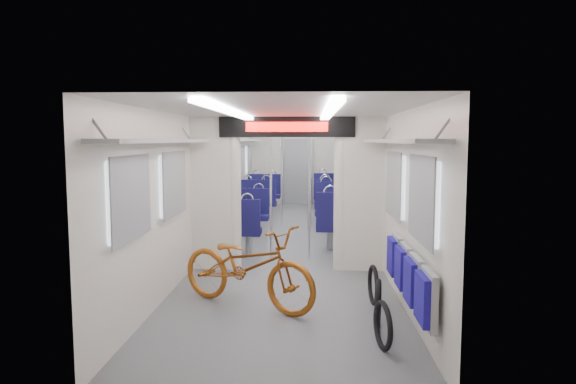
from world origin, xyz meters
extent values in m
plane|color=#515456|center=(0.00, 0.00, 0.00)|extent=(12.00, 12.00, 0.00)
cube|color=beige|center=(-1.45, 0.00, 1.15)|extent=(0.02, 12.00, 2.30)
cube|color=beige|center=(1.45, 0.00, 1.15)|extent=(0.02, 12.00, 2.30)
cube|color=beige|center=(0.00, 6.00, 1.15)|extent=(2.90, 0.02, 2.30)
cube|color=beige|center=(0.00, -6.00, 1.15)|extent=(2.90, 0.02, 2.30)
cube|color=silver|center=(0.00, 0.00, 2.30)|extent=(2.90, 12.00, 0.02)
cube|color=white|center=(-0.55, 0.00, 2.27)|extent=(0.12, 11.40, 0.04)
cube|color=white|center=(0.55, 0.00, 2.27)|extent=(0.12, 11.40, 0.04)
cube|color=beige|center=(-1.12, -2.00, 1.00)|extent=(0.65, 0.18, 2.00)
cube|color=beige|center=(1.12, -2.00, 1.00)|extent=(0.65, 0.18, 2.00)
cube|color=beige|center=(0.00, -2.00, 2.15)|extent=(2.90, 0.18, 0.30)
cylinder|color=beige|center=(-0.80, -2.00, 1.00)|extent=(0.20, 0.20, 2.00)
cylinder|color=beige|center=(0.80, -2.00, 1.00)|extent=(0.20, 0.20, 2.00)
cube|color=black|center=(0.00, -2.11, 2.15)|extent=(2.00, 0.03, 0.30)
cube|color=#FF0C07|center=(0.00, -2.13, 2.15)|extent=(1.20, 0.02, 0.14)
cube|color=white|center=(-1.42, -4.80, 1.40)|extent=(0.04, 1.00, 0.75)
cube|color=white|center=(1.42, -4.80, 1.40)|extent=(0.04, 1.00, 0.75)
cube|color=white|center=(-1.42, -3.20, 1.40)|extent=(0.04, 1.00, 0.75)
cube|color=white|center=(1.42, -3.20, 1.40)|extent=(0.04, 1.00, 0.75)
cube|color=white|center=(-1.42, -0.50, 1.40)|extent=(0.04, 1.00, 0.75)
cube|color=white|center=(1.42, -0.50, 1.40)|extent=(0.04, 1.00, 0.75)
cube|color=white|center=(-1.42, 1.40, 1.40)|extent=(0.04, 1.00, 0.75)
cube|color=white|center=(1.42, 1.40, 1.40)|extent=(0.04, 1.00, 0.75)
cube|color=white|center=(-1.42, 3.30, 1.40)|extent=(0.04, 1.00, 0.75)
cube|color=white|center=(1.42, 3.30, 1.40)|extent=(0.04, 1.00, 0.75)
cube|color=white|center=(-1.42, 5.10, 1.40)|extent=(0.04, 1.00, 0.75)
cube|color=white|center=(1.42, 5.10, 1.40)|extent=(0.04, 1.00, 0.75)
cube|color=gray|center=(-1.27, -4.00, 1.95)|extent=(0.30, 3.60, 0.04)
cube|color=gray|center=(1.27, -4.00, 1.95)|extent=(0.30, 3.60, 0.04)
cube|color=gray|center=(-1.27, 2.00, 1.95)|extent=(0.30, 7.60, 0.04)
cube|color=gray|center=(1.27, 2.00, 1.95)|extent=(0.30, 7.60, 0.04)
cube|color=gray|center=(0.00, 5.94, 1.00)|extent=(0.90, 0.05, 2.00)
imported|color=#934B15|center=(-0.39, -3.82, 0.49)|extent=(1.94, 1.50, 0.98)
cube|color=gray|center=(1.38, -5.28, 0.58)|extent=(0.06, 0.44, 0.50)
cube|color=navy|center=(1.32, -5.28, 0.58)|extent=(0.06, 0.40, 0.42)
cube|color=gray|center=(1.38, -4.73, 0.58)|extent=(0.06, 0.44, 0.50)
cube|color=navy|center=(1.32, -4.73, 0.58)|extent=(0.06, 0.40, 0.42)
cube|color=gray|center=(1.38, -4.18, 0.58)|extent=(0.06, 0.44, 0.50)
cube|color=navy|center=(1.32, -4.18, 0.58)|extent=(0.06, 0.40, 0.42)
cube|color=gray|center=(1.38, -3.63, 0.58)|extent=(0.06, 0.44, 0.50)
cube|color=navy|center=(1.32, -3.63, 0.58)|extent=(0.06, 0.40, 0.42)
torus|color=black|center=(1.02, -5.01, 0.21)|extent=(0.13, 0.47, 0.47)
torus|color=black|center=(1.05, -4.45, 0.24)|extent=(0.14, 0.52, 0.52)
torus|color=black|center=(1.10, -3.69, 0.22)|extent=(0.09, 0.49, 0.48)
cube|color=#100D3B|center=(-0.70, -1.07, 0.40)|extent=(0.43, 0.40, 0.10)
cylinder|color=gray|center=(-0.70, -1.07, 0.17)|extent=(0.10, 0.10, 0.35)
cube|color=#100D3B|center=(-0.70, -1.23, 0.71)|extent=(0.43, 0.08, 0.52)
torus|color=silver|center=(-0.70, -1.23, 0.97)|extent=(0.22, 0.03, 0.22)
cube|color=#100D3B|center=(-0.70, 0.54, 0.40)|extent=(0.43, 0.40, 0.10)
cylinder|color=gray|center=(-0.70, 0.54, 0.17)|extent=(0.10, 0.10, 0.35)
cube|color=#100D3B|center=(-0.70, 0.71, 0.71)|extent=(0.43, 0.08, 0.52)
torus|color=silver|center=(-0.70, 0.71, 0.97)|extent=(0.22, 0.03, 0.22)
cube|color=#100D3B|center=(-1.17, -1.07, 0.40)|extent=(0.43, 0.40, 0.10)
cylinder|color=gray|center=(-1.17, -1.07, 0.17)|extent=(0.10, 0.10, 0.35)
cube|color=#100D3B|center=(-1.17, -1.23, 0.71)|extent=(0.43, 0.08, 0.52)
torus|color=silver|center=(-1.17, -1.23, 0.97)|extent=(0.22, 0.03, 0.22)
cube|color=#100D3B|center=(-1.17, 0.54, 0.40)|extent=(0.43, 0.40, 0.10)
cylinder|color=gray|center=(-1.17, 0.54, 0.17)|extent=(0.10, 0.10, 0.35)
cube|color=#100D3B|center=(-1.17, 0.71, 0.71)|extent=(0.43, 0.08, 0.52)
torus|color=silver|center=(-1.17, 0.71, 0.97)|extent=(0.22, 0.03, 0.22)
cube|color=#100D3B|center=(0.70, -0.60, 0.40)|extent=(0.49, 0.46, 0.10)
cylinder|color=gray|center=(0.70, -0.60, 0.17)|extent=(0.10, 0.10, 0.35)
cube|color=#100D3B|center=(0.70, -0.78, 0.75)|extent=(0.49, 0.09, 0.60)
torus|color=silver|center=(0.70, -0.78, 1.05)|extent=(0.25, 0.03, 0.25)
cube|color=#100D3B|center=(0.70, 1.27, 0.40)|extent=(0.49, 0.46, 0.10)
cylinder|color=gray|center=(0.70, 1.27, 0.17)|extent=(0.10, 0.10, 0.35)
cube|color=#100D3B|center=(0.70, 1.46, 0.75)|extent=(0.49, 0.09, 0.60)
torus|color=silver|center=(0.70, 1.46, 1.05)|extent=(0.25, 0.03, 0.25)
cube|color=#100D3B|center=(1.17, -0.60, 0.40)|extent=(0.49, 0.46, 0.10)
cylinder|color=gray|center=(1.17, -0.60, 0.17)|extent=(0.10, 0.10, 0.35)
cube|color=#100D3B|center=(1.17, -0.78, 0.75)|extent=(0.49, 0.09, 0.60)
torus|color=silver|center=(1.17, -0.78, 1.05)|extent=(0.25, 0.03, 0.25)
cube|color=#100D3B|center=(1.17, 1.27, 0.40)|extent=(0.49, 0.46, 0.10)
cylinder|color=gray|center=(1.17, 1.27, 0.17)|extent=(0.10, 0.10, 0.35)
cube|color=#100D3B|center=(1.17, 1.46, 0.75)|extent=(0.49, 0.09, 0.60)
torus|color=silver|center=(1.17, 1.46, 1.05)|extent=(0.25, 0.03, 0.25)
cube|color=#100D3B|center=(-0.70, 2.78, 0.40)|extent=(0.45, 0.42, 0.10)
cylinder|color=gray|center=(-0.70, 2.78, 0.17)|extent=(0.10, 0.10, 0.35)
cube|color=#100D3B|center=(-0.70, 2.61, 0.73)|extent=(0.45, 0.08, 0.55)
torus|color=silver|center=(-0.70, 2.61, 1.00)|extent=(0.23, 0.03, 0.23)
cube|color=#100D3B|center=(-0.70, 4.49, 0.40)|extent=(0.45, 0.42, 0.10)
cylinder|color=gray|center=(-0.70, 4.49, 0.17)|extent=(0.10, 0.10, 0.35)
cube|color=#100D3B|center=(-0.70, 4.66, 0.73)|extent=(0.45, 0.08, 0.55)
torus|color=silver|center=(-0.70, 4.66, 1.00)|extent=(0.23, 0.03, 0.23)
cube|color=#100D3B|center=(-1.17, 2.78, 0.40)|extent=(0.45, 0.42, 0.10)
cylinder|color=gray|center=(-1.17, 2.78, 0.17)|extent=(0.10, 0.10, 0.35)
cube|color=#100D3B|center=(-1.17, 2.61, 0.73)|extent=(0.45, 0.08, 0.55)
torus|color=silver|center=(-1.17, 2.61, 1.00)|extent=(0.23, 0.03, 0.23)
cube|color=#100D3B|center=(-1.17, 4.49, 0.40)|extent=(0.45, 0.42, 0.10)
cylinder|color=gray|center=(-1.17, 4.49, 0.17)|extent=(0.10, 0.10, 0.35)
cube|color=#100D3B|center=(-1.17, 4.66, 0.73)|extent=(0.45, 0.08, 0.55)
torus|color=silver|center=(-1.17, 4.66, 1.00)|extent=(0.23, 0.03, 0.23)
cube|color=#100D3B|center=(0.70, 2.36, 0.40)|extent=(0.49, 0.46, 0.10)
cylinder|color=gray|center=(0.70, 2.36, 0.17)|extent=(0.10, 0.10, 0.35)
cube|color=#100D3B|center=(0.70, 2.17, 0.75)|extent=(0.49, 0.09, 0.60)
torus|color=silver|center=(0.70, 2.17, 1.05)|extent=(0.25, 0.03, 0.25)
cube|color=#100D3B|center=(0.70, 4.21, 0.40)|extent=(0.49, 0.46, 0.10)
cylinder|color=gray|center=(0.70, 4.21, 0.17)|extent=(0.10, 0.10, 0.35)
cube|color=#100D3B|center=(0.70, 4.40, 0.75)|extent=(0.49, 0.09, 0.60)
torus|color=silver|center=(0.70, 4.40, 1.05)|extent=(0.25, 0.03, 0.25)
cube|color=#100D3B|center=(1.17, 2.36, 0.40)|extent=(0.49, 0.46, 0.10)
cylinder|color=gray|center=(1.17, 2.36, 0.17)|extent=(0.10, 0.10, 0.35)
cube|color=#100D3B|center=(1.17, 2.17, 0.75)|extent=(0.49, 0.09, 0.60)
torus|color=silver|center=(1.17, 2.17, 1.05)|extent=(0.25, 0.03, 0.25)
cube|color=#100D3B|center=(1.17, 4.21, 0.40)|extent=(0.49, 0.46, 0.10)
cylinder|color=gray|center=(1.17, 4.21, 0.17)|extent=(0.10, 0.10, 0.35)
cube|color=#100D3B|center=(1.17, 4.40, 0.75)|extent=(0.49, 0.09, 0.60)
torus|color=silver|center=(1.17, 4.40, 1.05)|extent=(0.25, 0.03, 0.25)
cylinder|color=silver|center=(-0.29, -1.39, 1.15)|extent=(0.04, 0.04, 2.30)
cylinder|color=silver|center=(0.33, -1.43, 1.15)|extent=(0.04, 0.04, 2.30)
cylinder|color=silver|center=(-0.30, 2.01, 1.15)|extent=(0.04, 0.04, 2.30)
cylinder|color=silver|center=(0.38, 1.85, 1.15)|extent=(0.04, 0.04, 2.30)
camera|label=1|loc=(0.33, -9.68, 1.96)|focal=32.00mm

